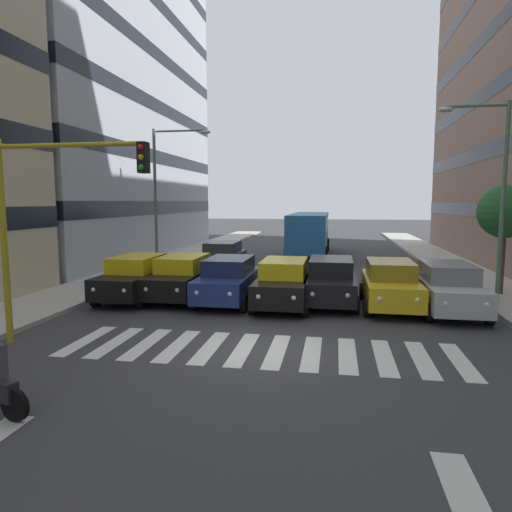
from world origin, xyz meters
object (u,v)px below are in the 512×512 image
traffic_light_gantry (43,208)px  bus_behind_traffic (309,229)px  car_5 (182,277)px  car_1 (390,284)px  car_row2_0 (222,258)px  street_tree_1 (505,212)px  car_3 (284,283)px  street_lamp_right (164,184)px  car_6 (136,277)px  car_4 (228,280)px  car_0 (448,288)px  street_lamp_left (493,183)px  car_2 (331,281)px

traffic_light_gantry → bus_behind_traffic: bearing=-104.4°
bus_behind_traffic → car_5: bearing=75.6°
bus_behind_traffic → traffic_light_gantry: bearing=75.6°
car_1 → car_row2_0: size_ratio=1.00×
bus_behind_traffic → street_tree_1: (-8.49, 13.52, 1.58)m
car_1 → car_3: same height
street_lamp_right → street_tree_1: 16.54m
car_6 → bus_behind_traffic: 17.46m
car_1 → car_4: same height
car_0 → street_tree_1: 4.86m
street_lamp_right → bus_behind_traffic: bearing=-128.9°
street_tree_1 → street_lamp_left: bearing=57.5°
car_4 → car_6: 3.74m
car_0 → street_lamp_left: (-1.73, -1.53, 3.67)m
car_0 → street_lamp_right: street_lamp_right is taller
street_lamp_left → car_5: bearing=4.6°
car_4 → street_tree_1: street_tree_1 is taller
car_5 → street_tree_1: bearing=-168.7°
car_0 → street_lamp_left: street_lamp_left is taller
car_6 → car_row2_0: (-1.82, -6.81, 0.00)m
traffic_light_gantry → street_lamp_left: 15.07m
car_6 → street_lamp_right: size_ratio=0.58×
bus_behind_traffic → car_0: bearing=109.1°
car_3 → car_4: same height
car_0 → car_4: same height
car_6 → car_row2_0: 7.05m
car_5 → traffic_light_gantry: (1.62, 6.27, 2.81)m
traffic_light_gantry → street_lamp_right: (1.69, -13.10, 1.12)m
car_5 → traffic_light_gantry: traffic_light_gantry is taller
car_1 → street_lamp_left: 5.30m
car_4 → street_tree_1: (-10.65, -2.81, 2.56)m
car_6 → street_tree_1: (-14.39, -2.88, 2.56)m
bus_behind_traffic → street_lamp_left: (-7.49, 15.10, 2.69)m
car_row2_0 → traffic_light_gantry: (1.65, 12.71, 2.81)m
car_2 → bus_behind_traffic: bearing=-83.9°
car_5 → bus_behind_traffic: (-4.11, -16.03, 0.97)m
car_3 → traffic_light_gantry: 8.55m
car_3 → street_lamp_left: street_lamp_left is taller
traffic_light_gantry → car_4: bearing=-120.9°
car_2 → street_tree_1: street_tree_1 is taller
car_4 → street_lamp_left: bearing=-172.7°
car_5 → street_tree_1: street_tree_1 is taller
traffic_light_gantry → street_lamp_right: 13.26m
car_2 → traffic_light_gantry: (7.44, 6.38, 2.81)m
car_5 → car_6: size_ratio=1.00×
car_5 → street_lamp_right: size_ratio=0.58×
street_lamp_right → car_row2_0: bearing=173.3°
car_0 → car_6: 11.67m
car_3 → street_tree_1: (-8.49, -3.07, 2.56)m
car_1 → car_2: bearing=-9.4°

